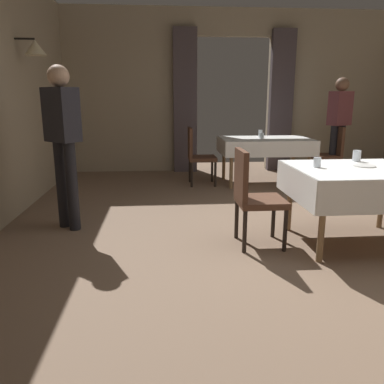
% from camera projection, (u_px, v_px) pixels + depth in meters
% --- Properties ---
extents(ground, '(10.08, 10.08, 0.00)m').
position_uv_depth(ground, '(310.00, 249.00, 3.64)').
color(ground, '#7A604C').
extents(wall_back, '(6.40, 0.27, 3.00)m').
position_uv_depth(wall_back, '(233.00, 91.00, 7.32)').
color(wall_back, tan).
rests_on(wall_back, ground).
extents(dining_table_mid, '(1.27, 1.07, 0.75)m').
position_uv_depth(dining_table_mid, '(359.00, 178.00, 3.64)').
color(dining_table_mid, olive).
rests_on(dining_table_mid, ground).
extents(dining_table_far, '(1.48, 0.95, 0.75)m').
position_uv_depth(dining_table_far, '(265.00, 144.00, 6.30)').
color(dining_table_far, olive).
rests_on(dining_table_far, ground).
extents(chair_mid_left, '(0.45, 0.44, 0.93)m').
position_uv_depth(chair_mid_left, '(253.00, 193.00, 3.62)').
color(chair_mid_left, black).
rests_on(chair_mid_left, ground).
extents(chair_far_left, '(0.44, 0.44, 0.93)m').
position_uv_depth(chair_far_left, '(197.00, 153.00, 6.23)').
color(chair_far_left, black).
rests_on(chair_far_left, ground).
extents(chair_far_right, '(0.44, 0.44, 0.93)m').
position_uv_depth(chair_far_right, '(330.00, 152.00, 6.45)').
color(chair_far_right, black).
rests_on(chair_far_right, ground).
extents(glass_mid_a, '(0.07, 0.07, 0.09)m').
position_uv_depth(glass_mid_a, '(317.00, 162.00, 3.64)').
color(glass_mid_a, silver).
rests_on(glass_mid_a, dining_table_mid).
extents(glass_mid_b, '(0.08, 0.08, 0.11)m').
position_uv_depth(glass_mid_b, '(357.00, 156.00, 3.99)').
color(glass_mid_b, silver).
rests_on(glass_mid_b, dining_table_mid).
extents(plate_mid_c, '(0.21, 0.21, 0.01)m').
position_uv_depth(plate_mid_c, '(364.00, 166.00, 3.71)').
color(plate_mid_c, white).
rests_on(plate_mid_c, dining_table_mid).
extents(glass_far_a, '(0.08, 0.08, 0.09)m').
position_uv_depth(glass_far_a, '(262.00, 136.00, 6.25)').
color(glass_far_a, silver).
rests_on(glass_far_a, dining_table_far).
extents(glass_far_b, '(0.07, 0.07, 0.11)m').
position_uv_depth(glass_far_b, '(260.00, 133.00, 6.58)').
color(glass_far_b, silver).
rests_on(glass_far_b, dining_table_far).
extents(person_waiter_by_doorway, '(0.42, 0.40, 1.72)m').
position_uv_depth(person_waiter_by_doorway, '(63.00, 134.00, 3.99)').
color(person_waiter_by_doorway, black).
rests_on(person_waiter_by_doorway, ground).
extents(person_diner_standing_aside, '(0.42, 0.35, 1.72)m').
position_uv_depth(person_diner_standing_aside, '(339.00, 121.00, 6.38)').
color(person_diner_standing_aside, black).
rests_on(person_diner_standing_aside, ground).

